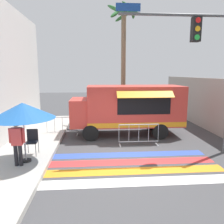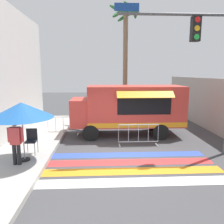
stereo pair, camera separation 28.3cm
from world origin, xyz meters
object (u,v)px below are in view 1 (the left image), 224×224
object	(u,v)px
food_truck	(126,107)
patio_umbrella	(23,111)
barricade_front	(139,135)
barricade_side	(62,126)
folding_chair	(32,139)
traffic_signal_pole	(210,54)
vendor_person	(17,141)
palm_tree	(124,42)

from	to	relation	value
food_truck	patio_umbrella	xyz separation A→B (m)	(-4.11, -3.74, 0.48)
barricade_front	barricade_side	world-z (taller)	same
folding_chair	traffic_signal_pole	bearing A→B (deg)	3.86
food_truck	vendor_person	world-z (taller)	food_truck
vendor_person	folding_chair	bearing A→B (deg)	86.84
palm_tree	food_truck	bearing A→B (deg)	-94.70
vendor_person	barricade_front	xyz separation A→B (m)	(4.60, 2.29, -0.56)
vendor_person	palm_tree	distance (m)	9.78
folding_chair	barricade_front	world-z (taller)	folding_chair
food_truck	vendor_person	xyz separation A→B (m)	(-4.25, -4.10, -0.48)
patio_umbrella	barricade_side	world-z (taller)	patio_umbrella
vendor_person	palm_tree	bearing A→B (deg)	64.74
folding_chair	barricade_side	xyz separation A→B (m)	(0.69, 3.18, -0.28)
palm_tree	patio_umbrella	bearing A→B (deg)	-121.42
food_truck	vendor_person	distance (m)	5.92
vendor_person	palm_tree	xyz separation A→B (m)	(4.53, 7.56, 4.25)
vendor_person	patio_umbrella	bearing A→B (deg)	75.17
barricade_front	folding_chair	bearing A→B (deg)	-164.64
traffic_signal_pole	barricade_side	size ratio (longest dim) A/B	3.50
vendor_person	barricade_front	size ratio (longest dim) A/B	0.85
traffic_signal_pole	barricade_front	world-z (taller)	traffic_signal_pole
food_truck	barricade_side	xyz separation A→B (m)	(-3.39, 0.16, -1.05)
barricade_side	patio_umbrella	bearing A→B (deg)	-100.50
food_truck	traffic_signal_pole	bearing A→B (deg)	-46.83
folding_chair	vendor_person	distance (m)	1.13
folding_chair	barricade_front	xyz separation A→B (m)	(4.43, 1.22, -0.28)
patio_umbrella	folding_chair	world-z (taller)	patio_umbrella
food_truck	vendor_person	size ratio (longest dim) A/B	3.71
food_truck	barricade_front	bearing A→B (deg)	-79.07
patio_umbrella	vendor_person	xyz separation A→B (m)	(-0.13, -0.36, -0.96)
traffic_signal_pole	barricade_front	xyz separation A→B (m)	(-2.46, 1.19, -3.51)
patio_umbrella	traffic_signal_pole	bearing A→B (deg)	6.15
barricade_side	folding_chair	bearing A→B (deg)	-102.21
palm_tree	barricade_side	bearing A→B (deg)	-138.12
barricade_front	food_truck	bearing A→B (deg)	100.93
barricade_front	traffic_signal_pole	bearing A→B (deg)	-25.81
vendor_person	barricade_side	world-z (taller)	vendor_person
barricade_side	vendor_person	bearing A→B (deg)	-101.37
folding_chair	vendor_person	world-z (taller)	vendor_person
folding_chair	palm_tree	world-z (taller)	palm_tree
food_truck	vendor_person	bearing A→B (deg)	-136.03
food_truck	folding_chair	bearing A→B (deg)	-143.48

